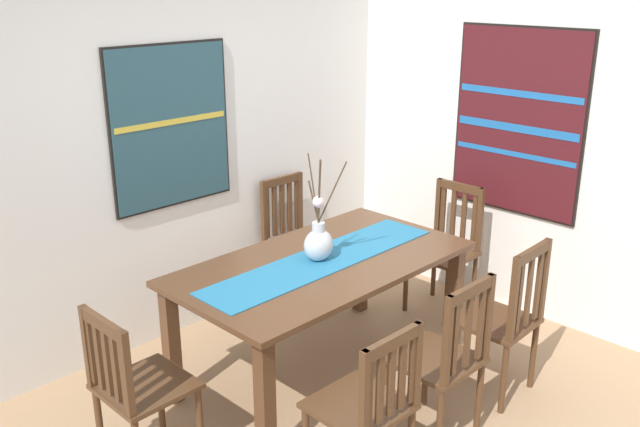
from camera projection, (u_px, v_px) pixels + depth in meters
wall_back at (183, 138)px, 4.62m from camera, size 6.40×0.12×2.70m
wall_side at (574, 138)px, 4.63m from camera, size 0.12×6.40×2.70m
dining_table at (322, 277)px, 4.15m from camera, size 1.81×0.98×0.77m
table_runner at (322, 260)px, 4.12m from camera, size 1.67×0.36×0.01m
centerpiece_vase at (318, 241)px, 4.08m from camera, size 0.21×0.27×0.68m
chair_0 at (135, 386)px, 3.37m from camera, size 0.42×0.42×0.90m
chair_1 at (368, 405)px, 3.21m from camera, size 0.43×0.43×0.90m
chair_2 at (447, 246)px, 5.07m from camera, size 0.43×0.43×0.95m
chair_3 at (504, 318)px, 4.01m from camera, size 0.43×0.43×0.97m
chair_4 at (294, 237)px, 5.24m from camera, size 0.43×0.43×0.95m
chair_5 at (444, 358)px, 3.61m from camera, size 0.42×0.42×0.95m
painting_on_back_wall at (171, 126)px, 4.45m from camera, size 0.89×0.05×1.06m
painting_on_side_wall at (518, 122)px, 4.83m from camera, size 0.05×0.99×1.31m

